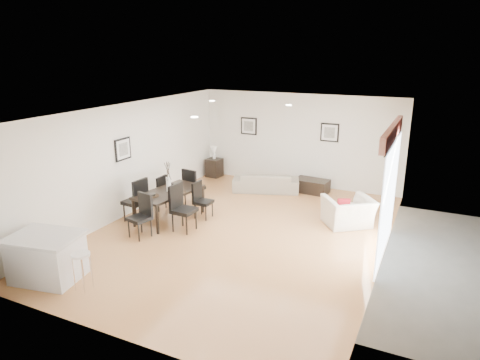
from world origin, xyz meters
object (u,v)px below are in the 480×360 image
at_px(dining_table, 169,194).
at_px(dining_chair_enear, 181,205).
at_px(dining_chair_efar, 201,198).
at_px(coffee_table, 312,186).
at_px(dining_chair_head, 142,213).
at_px(sofa, 266,182).
at_px(armchair, 348,212).
at_px(dining_chair_wnear, 137,198).
at_px(kitchen_island, 47,257).
at_px(side_table, 214,168).
at_px(dining_chair_foot, 192,185).
at_px(bar_stool, 81,258).
at_px(dining_chair_wfar, 159,191).

bearing_deg(dining_table, dining_chair_enear, -27.00).
relative_size(dining_chair_efar, coffee_table, 0.94).
distance_m(dining_chair_enear, dining_chair_head, 0.85).
height_order(sofa, armchair, armchair).
distance_m(armchair, dining_chair_wnear, 4.88).
distance_m(armchair, kitchen_island, 6.32).
bearing_deg(sofa, dining_chair_head, 53.53).
xyz_separation_m(armchair, side_table, (-4.69, 2.22, -0.04)).
bearing_deg(dining_chair_wnear, kitchen_island, 10.48).
bearing_deg(kitchen_island, dining_table, 73.18).
height_order(armchair, dining_table, dining_table).
xyz_separation_m(armchair, dining_chair_foot, (-3.93, -0.37, 0.21)).
relative_size(kitchen_island, bar_stool, 2.00).
xyz_separation_m(dining_chair_wnear, dining_chair_head, (0.61, -0.62, -0.05)).
relative_size(sofa, kitchen_island, 1.40).
xyz_separation_m(dining_chair_enear, coffee_table, (1.90, 3.84, -0.40)).
xyz_separation_m(dining_chair_wnear, coffee_table, (3.07, 3.85, -0.40)).
height_order(dining_chair_enear, side_table, dining_chair_enear).
bearing_deg(dining_chair_wfar, kitchen_island, 3.53).
relative_size(coffee_table, side_table, 1.62).
relative_size(sofa, dining_table, 1.03).
height_order(dining_chair_efar, kitchen_island, dining_chair_efar).
distance_m(sofa, coffee_table, 1.30).
distance_m(dining_chair_wnear, dining_chair_enear, 1.18).
relative_size(dining_table, dining_chair_enear, 1.71).
relative_size(dining_chair_wfar, kitchen_island, 0.67).
relative_size(dining_chair_enear, bar_stool, 1.59).
distance_m(dining_chair_wnear, kitchen_island, 2.83).
relative_size(dining_chair_efar, dining_chair_foot, 0.90).
bearing_deg(dining_chair_head, sofa, 86.41).
relative_size(dining_chair_head, side_table, 1.64).
xyz_separation_m(dining_chair_head, side_table, (-0.79, 4.69, -0.24)).
xyz_separation_m(dining_chair_head, kitchen_island, (-0.37, -2.19, -0.11)).
xyz_separation_m(sofa, dining_chair_wnear, (-1.86, -3.39, 0.31)).
relative_size(dining_chair_enear, dining_chair_foot, 1.08).
bearing_deg(dining_chair_wfar, dining_chair_wnear, 0.47).
bearing_deg(dining_chair_wnear, dining_chair_wfar, -173.50).
relative_size(sofa, armchair, 1.81).
height_order(dining_chair_wfar, dining_chair_head, dining_chair_head).
distance_m(dining_chair_enear, dining_chair_foot, 1.59).
distance_m(sofa, armchair, 3.06).
bearing_deg(dining_chair_enear, sofa, -8.73).
height_order(dining_chair_wfar, bar_stool, dining_chair_wfar).
height_order(sofa, dining_chair_wnear, dining_chair_wnear).
relative_size(dining_table, dining_chair_efar, 2.05).
bearing_deg(dining_chair_wfar, dining_table, 54.39).
bearing_deg(kitchen_island, dining_chair_efar, 64.79).
bearing_deg(bar_stool, side_table, 100.23).
bearing_deg(kitchen_island, sofa, 64.68).
relative_size(armchair, side_table, 1.78).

